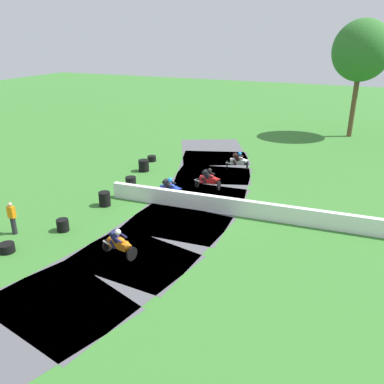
% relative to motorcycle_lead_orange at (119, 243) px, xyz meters
% --- Properties ---
extents(ground_plane, '(120.00, 120.00, 0.00)m').
position_rel_motorcycle_lead_orange_xyz_m(ground_plane, '(0.81, 5.90, -0.66)').
color(ground_plane, '#38752D').
extents(track_asphalt, '(9.54, 31.17, 0.01)m').
position_rel_motorcycle_lead_orange_xyz_m(track_asphalt, '(-0.24, 5.84, -0.65)').
color(track_asphalt, '#515156').
rests_on(track_asphalt, ground).
extents(safety_barrier, '(19.41, 1.46, 0.90)m').
position_rel_motorcycle_lead_orange_xyz_m(safety_barrier, '(5.71, 6.19, -0.21)').
color(safety_barrier, white).
rests_on(safety_barrier, ground).
extents(motorcycle_lead_orange, '(1.71, 0.95, 1.43)m').
position_rel_motorcycle_lead_orange_xyz_m(motorcycle_lead_orange, '(0.00, 0.00, 0.00)').
color(motorcycle_lead_orange, black).
rests_on(motorcycle_lead_orange, ground).
extents(motorcycle_chase_blue, '(1.68, 0.86, 1.43)m').
position_rel_motorcycle_lead_orange_xyz_m(motorcycle_chase_blue, '(-0.86, 6.55, -0.00)').
color(motorcycle_chase_blue, black).
rests_on(motorcycle_chase_blue, ground).
extents(motorcycle_trailing_red, '(1.68, 0.79, 1.42)m').
position_rel_motorcycle_lead_orange_xyz_m(motorcycle_trailing_red, '(0.61, 8.93, 0.00)').
color(motorcycle_trailing_red, black).
rests_on(motorcycle_trailing_red, ground).
extents(motorcycle_fourth_white, '(1.73, 1.17, 1.43)m').
position_rel_motorcycle_lead_orange_xyz_m(motorcycle_fourth_white, '(1.14, 13.25, -0.02)').
color(motorcycle_fourth_white, black).
rests_on(motorcycle_fourth_white, ground).
extents(tire_stack_near, '(0.68, 0.68, 0.40)m').
position_rel_motorcycle_lead_orange_xyz_m(tire_stack_near, '(-4.78, -1.67, -0.46)').
color(tire_stack_near, black).
rests_on(tire_stack_near, ground).
extents(tire_stack_mid_a, '(0.58, 0.58, 0.60)m').
position_rel_motorcycle_lead_orange_xyz_m(tire_stack_mid_a, '(-3.88, 0.93, -0.36)').
color(tire_stack_mid_a, black).
rests_on(tire_stack_mid_a, ground).
extents(tire_stack_mid_b, '(0.63, 0.63, 0.80)m').
position_rel_motorcycle_lead_orange_xyz_m(tire_stack_mid_b, '(-3.78, 4.28, -0.26)').
color(tire_stack_mid_b, black).
rests_on(tire_stack_mid_b, ground).
extents(tire_stack_far, '(0.64, 0.64, 0.80)m').
position_rel_motorcycle_lead_orange_xyz_m(tire_stack_far, '(-3.75, 6.99, -0.26)').
color(tire_stack_far, black).
rests_on(tire_stack_far, ground).
extents(tire_stack_extra_a, '(0.72, 0.72, 0.80)m').
position_rel_motorcycle_lead_orange_xyz_m(tire_stack_extra_a, '(-4.77, 10.33, -0.26)').
color(tire_stack_extra_a, black).
rests_on(tire_stack_extra_a, ground).
extents(tire_stack_extra_b, '(0.64, 0.64, 0.40)m').
position_rel_motorcycle_lead_orange_xyz_m(tire_stack_extra_b, '(-5.39, 12.57, -0.46)').
color(tire_stack_extra_b, black).
rests_on(tire_stack_extra_b, ground).
extents(track_marshal, '(0.34, 0.24, 1.63)m').
position_rel_motorcycle_lead_orange_xyz_m(track_marshal, '(-5.80, -0.24, 0.16)').
color(track_marshal, '#232328').
rests_on(track_marshal, ground).
extents(tree_far_right, '(4.95, 4.95, 10.12)m').
position_rel_motorcycle_lead_orange_xyz_m(tree_far_right, '(7.67, 26.63, 6.82)').
color(tree_far_right, brown).
rests_on(tree_far_right, ground).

